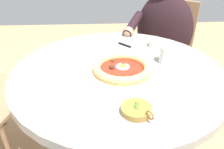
{
  "coord_description": "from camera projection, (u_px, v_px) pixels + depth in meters",
  "views": [
    {
      "loc": [
        0.87,
        -0.08,
        1.22
      ],
      "look_at": [
        0.04,
        -0.03,
        0.73
      ],
      "focal_mm": 35.26,
      "sensor_mm": 36.0,
      "label": 1
    }
  ],
  "objects": [
    {
      "name": "steak_knife",
      "position": [
        120.0,
        43.0,
        1.25
      ],
      "size": [
        0.17,
        0.16,
        0.01
      ],
      "color": "silver",
      "rests_on": "dining_table"
    },
    {
      "name": "ramekin_capers",
      "position": [
        156.0,
        43.0,
        1.21
      ],
      "size": [
        0.08,
        0.08,
        0.03
      ],
      "color": "white",
      "rests_on": "dining_table"
    },
    {
      "name": "dining_table",
      "position": [
        118.0,
        92.0,
        1.07
      ],
      "size": [
        0.96,
        0.96,
        0.74
      ],
      "color": "#999993",
      "rests_on": "ground"
    },
    {
      "name": "pizza_on_plate",
      "position": [
        122.0,
        69.0,
        0.96
      ],
      "size": [
        0.3,
        0.3,
        0.04
      ],
      "color": "white",
      "rests_on": "dining_table"
    },
    {
      "name": "cafe_chair_diner",
      "position": [
        166.0,
        46.0,
        1.76
      ],
      "size": [
        0.55,
        0.55,
        0.87
      ],
      "color": "#957050",
      "rests_on": "ground"
    },
    {
      "name": "fork_utensil",
      "position": [
        187.0,
        82.0,
        0.9
      ],
      "size": [
        0.14,
        0.1,
        0.0
      ],
      "color": "#BCBCC1",
      "rests_on": "dining_table"
    },
    {
      "name": "olive_pan",
      "position": [
        137.0,
        109.0,
        0.73
      ],
      "size": [
        0.12,
        0.11,
        0.05
      ],
      "color": "olive",
      "rests_on": "dining_table"
    },
    {
      "name": "water_glass",
      "position": [
        167.0,
        56.0,
        1.04
      ],
      "size": [
        0.07,
        0.07,
        0.08
      ],
      "color": "silver",
      "rests_on": "dining_table"
    },
    {
      "name": "diner_person",
      "position": [
        160.0,
        55.0,
        1.66
      ],
      "size": [
        0.44,
        0.55,
        1.13
      ],
      "color": "#282833",
      "rests_on": "ground"
    }
  ]
}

